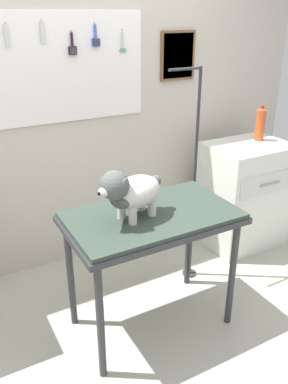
{
  "coord_description": "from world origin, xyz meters",
  "views": [
    {
      "loc": [
        -1.04,
        -1.59,
        1.92
      ],
      "look_at": [
        -0.06,
        0.21,
        1.0
      ],
      "focal_mm": 37.4,
      "sensor_mm": 36.0,
      "label": 1
    }
  ],
  "objects_px": {
    "grooming_table": "(152,226)",
    "soda_bottle": "(260,124)",
    "cabinet_right": "(244,194)",
    "dog": "(130,192)",
    "grooming_arm": "(193,189)"
  },
  "relations": [
    {
      "from": "grooming_table",
      "to": "soda_bottle",
      "type": "relative_size",
      "value": 3.47
    },
    {
      "from": "dog",
      "to": "soda_bottle",
      "type": "xyz_separation_m",
      "value": [
        1.54,
        0.61,
        0.05
      ]
    },
    {
      "from": "grooming_table",
      "to": "cabinet_right",
      "type": "distance_m",
      "value": 1.39
    },
    {
      "from": "grooming_table",
      "to": "grooming_arm",
      "type": "xyz_separation_m",
      "value": [
        0.53,
        0.32,
        0.01
      ]
    },
    {
      "from": "dog",
      "to": "soda_bottle",
      "type": "height_order",
      "value": "soda_bottle"
    },
    {
      "from": "dog",
      "to": "cabinet_right",
      "type": "xyz_separation_m",
      "value": [
        1.39,
        0.55,
        -0.55
      ]
    },
    {
      "from": "dog",
      "to": "grooming_arm",
      "type": "bearing_deg",
      "value": 26.32
    },
    {
      "from": "dog",
      "to": "soda_bottle",
      "type": "bearing_deg",
      "value": 21.51
    },
    {
      "from": "grooming_arm",
      "to": "cabinet_right",
      "type": "height_order",
      "value": "grooming_arm"
    },
    {
      "from": "grooming_table",
      "to": "cabinet_right",
      "type": "bearing_deg",
      "value": 23.48
    },
    {
      "from": "dog",
      "to": "cabinet_right",
      "type": "distance_m",
      "value": 1.59
    },
    {
      "from": "grooming_arm",
      "to": "dog",
      "type": "height_order",
      "value": "grooming_arm"
    },
    {
      "from": "grooming_table",
      "to": "grooming_arm",
      "type": "bearing_deg",
      "value": 31.45
    },
    {
      "from": "cabinet_right",
      "to": "grooming_arm",
      "type": "bearing_deg",
      "value": -163.11
    },
    {
      "from": "grooming_table",
      "to": "grooming_arm",
      "type": "height_order",
      "value": "grooming_arm"
    }
  ]
}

